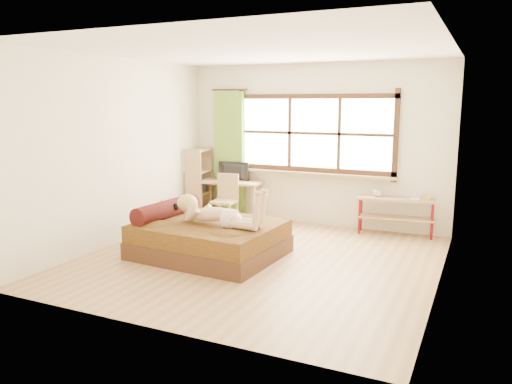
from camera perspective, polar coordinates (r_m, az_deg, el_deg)
The scene contains 18 objects.
floor at distance 6.68m, azimuth 0.26°, elevation -7.79°, with size 4.50×4.50×0.00m, color #9E754C.
ceiling at distance 6.38m, azimuth 0.28°, elevation 15.94°, with size 4.50×4.50×0.00m, color white.
wall_back at distance 8.48m, azimuth 6.67°, elevation 5.33°, with size 4.50×4.50×0.00m, color silver.
wall_front at distance 4.46m, azimuth -11.89°, elevation 0.78°, with size 4.50×4.50×0.00m, color silver.
wall_left at distance 7.60m, azimuth -15.37°, elevation 4.47°, with size 4.50×4.50×0.00m, color silver.
wall_right at distance 5.83m, azimuth 20.83°, elevation 2.51°, with size 4.50×4.50×0.00m, color silver.
window at distance 8.43m, azimuth 6.63°, elevation 6.39°, with size 2.80×0.16×1.46m.
curtain at distance 8.99m, azimuth -3.04°, elevation 4.39°, with size 0.55×0.10×2.20m, color #4E8925.
bed at distance 6.85m, azimuth -5.65°, elevation -5.18°, with size 1.93×1.58×0.70m.
woman at distance 6.60m, azimuth -4.50°, elevation -1.41°, with size 1.29×0.37×0.55m, color tan, non-canonical shape.
kitten at distance 7.21m, azimuth -9.93°, elevation -1.87°, with size 0.28×0.11×0.22m, color black, non-canonical shape.
desk at distance 8.85m, azimuth -2.86°, elevation 0.69°, with size 1.14×0.58×0.69m.
monitor at distance 8.86m, azimuth -2.73°, elevation 2.37°, with size 0.58×0.08×0.33m, color black.
chair at distance 8.51m, azimuth -3.46°, elevation -0.51°, with size 0.41×0.41×0.86m.
pipe_shelf at distance 8.10m, azimuth 15.79°, elevation -1.76°, with size 1.21×0.43×0.67m.
cup at distance 8.11m, azimuth 13.68°, elevation -0.13°, with size 0.13×0.13×0.10m, color gray.
book at distance 8.04m, azimuth 17.16°, elevation -0.71°, with size 0.16×0.21×0.02m, color gray.
bookshelf at distance 9.15m, azimuth -6.51°, elevation 1.17°, with size 0.37×0.57×1.24m.
Camera 1 is at (2.65, -5.77, 2.07)m, focal length 35.00 mm.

